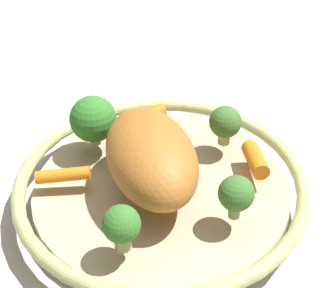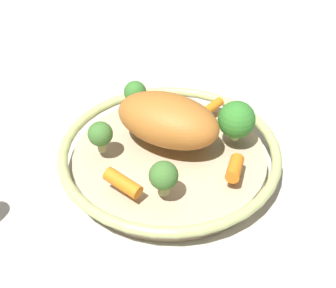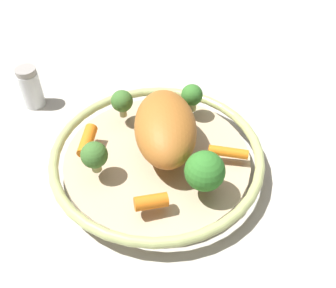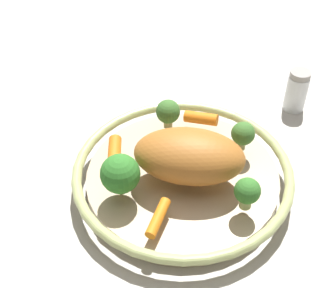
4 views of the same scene
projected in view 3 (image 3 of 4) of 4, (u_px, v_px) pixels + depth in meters
ground_plane at (158, 168)px, 0.66m from camera, size 2.53×2.53×0.00m
serving_bowl at (157, 158)px, 0.64m from camera, size 0.35×0.35×0.05m
roast_chicken_piece at (165, 127)px, 0.61m from camera, size 0.18×0.12×0.08m
baby_carrot_left at (151, 202)px, 0.54m from camera, size 0.02×0.05×0.02m
baby_carrot_center at (87, 141)px, 0.63m from camera, size 0.06×0.04×0.03m
baby_carrot_right at (228, 152)px, 0.61m from camera, size 0.04×0.07×0.02m
broccoli_floret_small at (192, 96)px, 0.68m from camera, size 0.04×0.04×0.05m
broccoli_floret_large at (205, 171)px, 0.54m from camera, size 0.06×0.06×0.07m
broccoli_floret_edge at (94, 156)px, 0.57m from camera, size 0.04×0.04×0.05m
broccoli_floret_mid at (122, 102)px, 0.66m from camera, size 0.04×0.04×0.05m
salt_shaker at (31, 87)px, 0.75m from camera, size 0.04×0.04×0.09m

